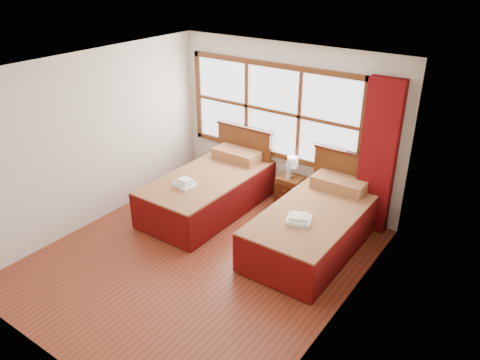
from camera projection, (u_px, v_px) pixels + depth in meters
The scene contains 15 objects.
floor at pixel (200, 258), 6.48m from camera, with size 4.50×4.50×0.00m, color brown.
ceiling at pixel (192, 70), 5.34m from camera, with size 4.50×4.50×0.00m, color white.
wall_back at pixel (286, 125), 7.56m from camera, with size 4.00×4.00×0.00m, color silver.
wall_left at pixel (93, 140), 6.94m from camera, with size 4.50×4.50×0.00m, color silver.
wall_right at pixel (344, 220), 4.87m from camera, with size 4.50×4.50×0.00m, color silver.
window at pixel (272, 111), 7.57m from camera, with size 3.16×0.06×1.56m.
curtain at pixel (378, 157), 6.68m from camera, with size 0.50×0.16×2.30m, color maroon.
bed_left at pixel (211, 189), 7.59m from camera, with size 1.18×2.28×1.15m.
bed_right at pixel (316, 224), 6.61m from camera, with size 1.17×2.27×1.14m.
nightstand at pixel (290, 192), 7.68m from camera, with size 0.40×0.40×0.53m.
towels_left at pixel (185, 183), 7.07m from camera, with size 0.34×0.31×0.13m.
towels_right at pixel (299, 219), 6.16m from camera, with size 0.40×0.38×0.10m.
lamp at pixel (292, 163), 7.50m from camera, with size 0.17×0.17×0.34m.
bottle_near at pixel (288, 172), 7.52m from camera, with size 0.06×0.06×0.23m.
bottle_far at pixel (288, 171), 7.47m from camera, with size 0.07×0.07×0.28m.
Camera 1 is at (3.54, -4.05, 3.81)m, focal length 35.00 mm.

